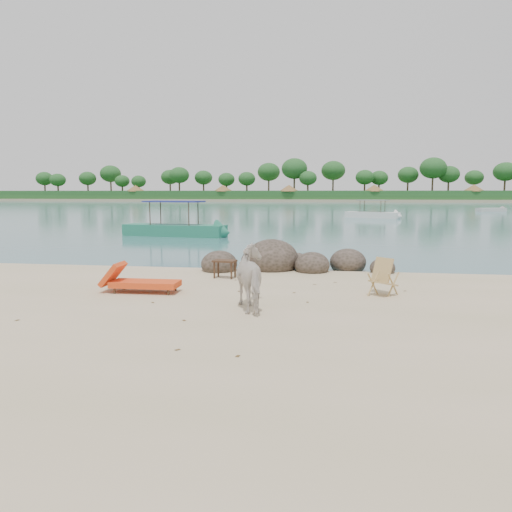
{
  "coord_description": "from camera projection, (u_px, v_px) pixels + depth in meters",
  "views": [
    {
      "loc": [
        2.1,
        -10.71,
        2.65
      ],
      "look_at": [
        0.18,
        2.0,
        1.0
      ],
      "focal_mm": 35.0,
      "sensor_mm": 36.0,
      "label": 1
    }
  ],
  "objects": [
    {
      "name": "deck_chair",
      "position": [
        383.0,
        278.0,
        12.68
      ],
      "size": [
        0.89,
        0.89,
        0.94
      ],
      "primitive_type": null,
      "rotation": [
        0.0,
        0.0,
        -0.77
      ],
      "color": "tan",
      "rests_on": "ground"
    },
    {
      "name": "boat_near",
      "position": [
        174.0,
        207.0,
        30.68
      ],
      "size": [
        7.39,
        2.64,
        3.51
      ],
      "primitive_type": null,
      "rotation": [
        0.0,
        0.0,
        -0.14
      ],
      "color": "#217558",
      "rests_on": "water"
    },
    {
      "name": "lounge_chair",
      "position": [
        145.0,
        281.0,
        13.11
      ],
      "size": [
        2.23,
        0.81,
        0.67
      ],
      "primitive_type": null,
      "rotation": [
        0.0,
        0.0,
        0.01
      ],
      "color": "#EF4E1C",
      "rests_on": "ground"
    },
    {
      "name": "water",
      "position": [
        321.0,
        206.0,
        99.42
      ],
      "size": [
        400.0,
        400.0,
        0.0
      ],
      "primitive_type": "plane",
      "color": "#3A6C74",
      "rests_on": "ground"
    },
    {
      "name": "side_table",
      "position": [
        225.0,
        270.0,
        15.27
      ],
      "size": [
        0.74,
        0.54,
        0.55
      ],
      "primitive_type": null,
      "rotation": [
        0.0,
        0.0,
        -0.15
      ],
      "color": "#382316",
      "rests_on": "ground"
    },
    {
      "name": "dead_leaves",
      "position": [
        251.0,
        301.0,
        12.15
      ],
      "size": [
        8.46,
        7.04,
        0.0
      ],
      "color": "brown",
      "rests_on": "ground"
    },
    {
      "name": "far_scenery",
      "position": [
        325.0,
        191.0,
        144.81
      ],
      "size": [
        420.0,
        18.0,
        9.5
      ],
      "color": "#1E4C1E",
      "rests_on": "ground"
    },
    {
      "name": "boulders",
      "position": [
        285.0,
        262.0,
        17.14
      ],
      "size": [
        6.42,
        2.98,
        1.38
      ],
      "rotation": [
        0.0,
        0.0,
        -0.06
      ],
      "color": "#302920",
      "rests_on": "ground"
    },
    {
      "name": "boat_far",
      "position": [
        491.0,
        209.0,
        69.9
      ],
      "size": [
        5.07,
        3.37,
        0.59
      ],
      "primitive_type": null,
      "rotation": [
        0.0,
        0.0,
        0.48
      ],
      "color": "beige",
      "rests_on": "water"
    },
    {
      "name": "cow",
      "position": [
        255.0,
        279.0,
        11.2
      ],
      "size": [
        1.4,
        1.87,
        1.44
      ],
      "primitive_type": "imported",
      "rotation": [
        0.0,
        0.0,
        3.56
      ],
      "color": "silver",
      "rests_on": "ground"
    },
    {
      "name": "boat_mid",
      "position": [
        373.0,
        203.0,
        52.23
      ],
      "size": [
        6.35,
        4.05,
        3.09
      ],
      "primitive_type": null,
      "rotation": [
        0.0,
        0.0,
        -0.45
      ],
      "color": "silver",
      "rests_on": "water"
    },
    {
      "name": "far_shore",
      "position": [
        326.0,
        200.0,
        177.87
      ],
      "size": [
        420.0,
        90.0,
        1.4
      ],
      "primitive_type": "cube",
      "color": "tan",
      "rests_on": "ground"
    }
  ]
}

